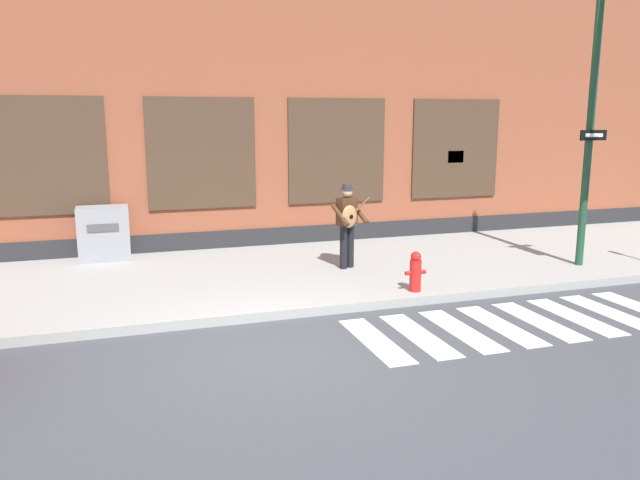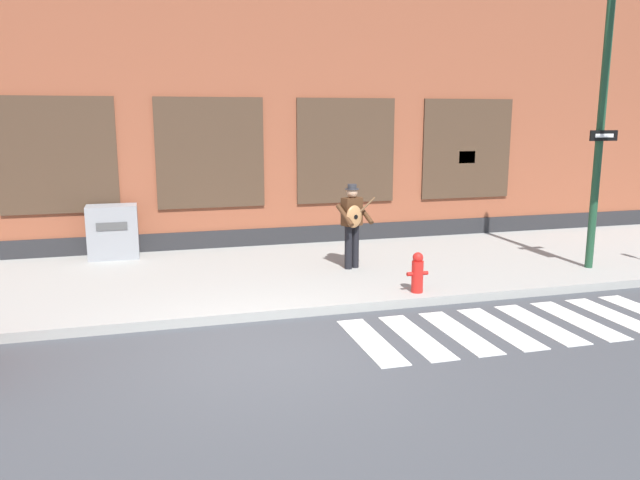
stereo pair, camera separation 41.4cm
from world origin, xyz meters
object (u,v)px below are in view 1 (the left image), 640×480
fire_hydrant (415,272)px  utility_box (104,233)px  busker (348,221)px  traffic_light (637,67)px

fire_hydrant → utility_box: bearing=140.7°
busker → traffic_light: (4.55, -2.25, 2.86)m
traffic_light → utility_box: (-9.12, 4.51, -3.25)m
busker → traffic_light: size_ratio=0.30×
busker → fire_hydrant: bearing=-74.6°
utility_box → fire_hydrant: utility_box is taller
traffic_light → fire_hydrant: size_ratio=7.95×
traffic_light → utility_box: traffic_light is taller
utility_box → fire_hydrant: (5.10, -4.17, -0.22)m
busker → traffic_light: bearing=-26.3°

